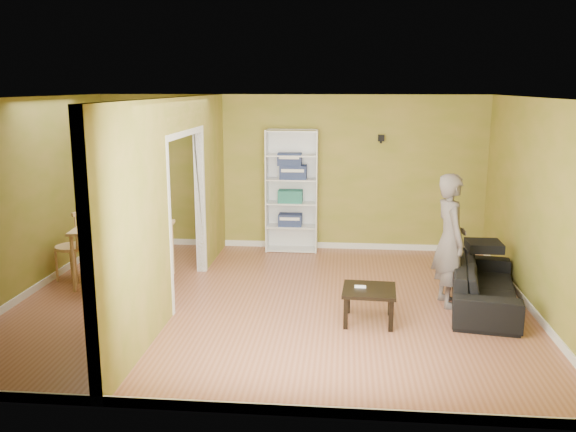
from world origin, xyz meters
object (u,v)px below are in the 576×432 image
Objects in this scene: bookshelf at (292,191)px; coffee_table at (369,294)px; dining_table at (123,232)px; chair_near at (114,263)px; chair_far at (144,239)px; sofa at (485,278)px; person at (451,229)px; chair_left at (72,245)px.

bookshelf is 3.31× the size of coffee_table.
dining_table is 0.69m from chair_near.
dining_table is 1.32× the size of chair_far.
bookshelf is 3.45m from coffee_table.
sofa is 1.00× the size of person.
chair_near is (0.08, -0.63, -0.27)m from dining_table.
chair_far is at bearing 79.97° from dining_table.
sofa is 0.76m from person.
dining_table is 1.41× the size of chair_near.
person is 2.13× the size of chair_near.
chair_left is (-5.64, 0.55, 0.14)m from sofa.
bookshelf reaches higher than chair_near.
bookshelf is 3.41m from chair_near.
coffee_table is (-1.47, -0.67, -0.03)m from sofa.
chair_far is (0.89, 0.51, -0.02)m from chair_left.
sofa is at bearing -5.92° from dining_table.
chair_near is at bearing -128.85° from bookshelf.
chair_near is at bearing 64.67° from chair_left.
chair_left is at bearing 93.98° from sofa.
sofa is 1.51× the size of dining_table.
dining_table is at bearing 160.94° from coffee_table.
person is at bearing -6.10° from dining_table.
chair_far reaches higher than coffee_table.
person reaches higher than chair_near.
chair_left is (-5.19, 0.52, -0.47)m from person.
chair_left is 1.02m from chair_far.
chair_far is at bearing -145.55° from bookshelf.
bookshelf is at bearing 110.55° from coffee_table.
chair_near reaches higher than dining_table.
sofa is 2.12× the size of chair_near.
coffee_table is at bearing -19.06° from dining_table.
person is 1.39m from coffee_table.
bookshelf is at bearing 42.25° from dining_table.
chair_near is at bearing 101.06° from sofa.
chair_far is (-4.30, 1.03, -0.50)m from person.
bookshelf is 2.98m from dining_table.
chair_far is at bearing 87.02° from sofa.
chair_left is at bearing 151.71° from chair_near.
person is 2.00× the size of chair_far.
chair_far is at bearing 152.30° from coffee_table.
sofa is at bearing -104.17° from person.
person is 4.44m from dining_table.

